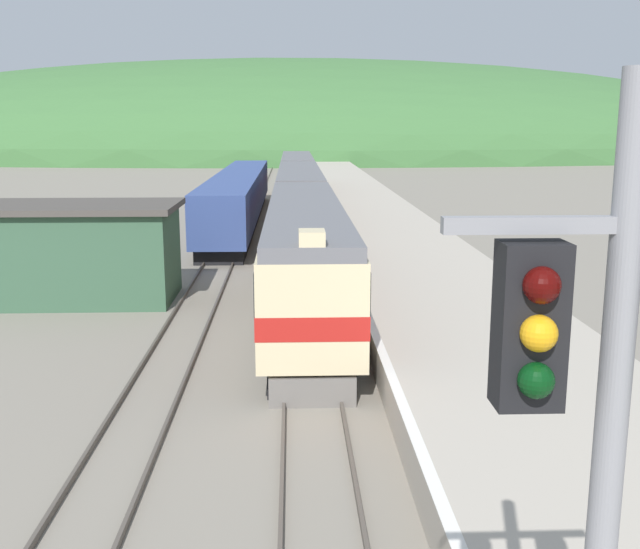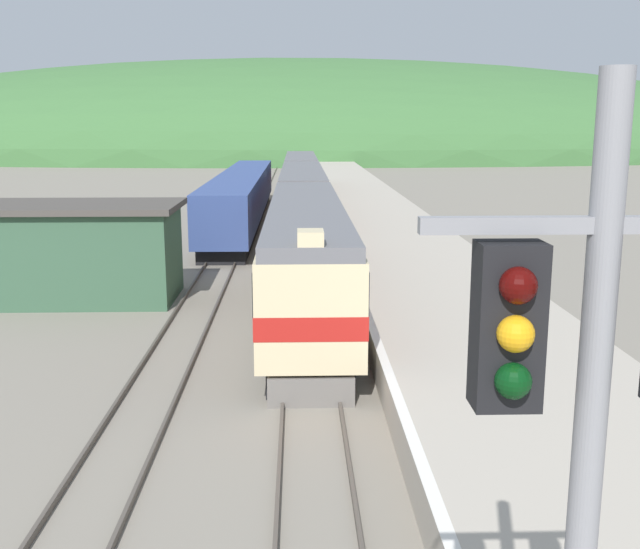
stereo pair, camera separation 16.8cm
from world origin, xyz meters
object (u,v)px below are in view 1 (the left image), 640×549
carriage_second (299,198)px  signal_mast_main (608,481)px  carriage_third (297,176)px  siding_train (239,197)px  express_train_lead_car (305,254)px

carriage_second → signal_mast_main: bearing=-88.0°
carriage_third → siding_train: bearing=-105.3°
express_train_lead_car → siding_train: 25.61m
siding_train → carriage_third: bearing=74.7°
carriage_third → signal_mast_main: bearing=-88.6°
express_train_lead_car → siding_train: express_train_lead_car is taller
siding_train → signal_mast_main: bearing=-83.3°
express_train_lead_car → carriage_third: express_train_lead_car is taller
express_train_lead_car → carriage_third: 40.45m
express_train_lead_car → signal_mast_main: size_ratio=2.70×
carriage_second → carriage_third: (0.00, 19.93, 0.00)m
carriage_third → signal_mast_main: (1.50, -63.38, 2.59)m
express_train_lead_car → signal_mast_main: (1.50, -22.94, 2.57)m
express_train_lead_car → carriage_second: size_ratio=1.04×
carriage_second → signal_mast_main: signal_mast_main is taller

